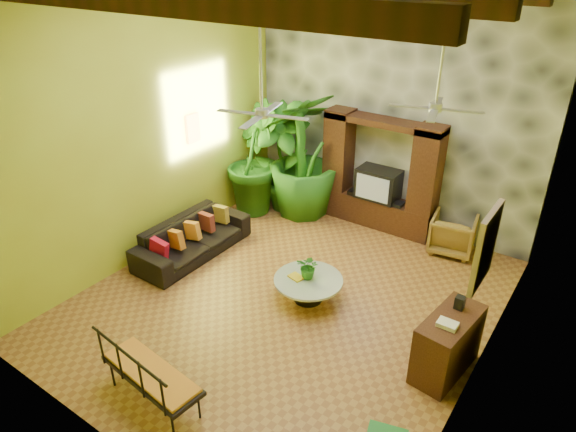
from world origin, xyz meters
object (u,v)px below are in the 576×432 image
Objects in this scene: wicker_armchair at (453,234)px; tall_plant_c at (303,155)px; ceiling_fan_back at (437,93)px; sofa at (192,238)px; side_console at (447,344)px; coffee_table at (308,286)px; ceiling_fan_front at (261,98)px; iron_bench at (146,373)px; tall_plant_b at (253,158)px; entertainment_center at (379,181)px; tall_plant_a at (280,159)px.

tall_plant_c is at bearing -5.02° from wicker_armchair.
sofa is (-3.90, -1.10, -3.06)m from ceiling_fan_back.
coffee_table is at bearing -179.31° from side_console.
ceiling_fan_front is 3.22m from coffee_table.
tall_plant_c is 1.73× the size of iron_bench.
ceiling_fan_back reaches higher than sofa.
wicker_armchair is at bearing 61.04° from ceiling_fan_front.
iron_bench reaches higher than side_console.
tall_plant_c reaches higher than tall_plant_b.
wicker_armchair is 4.33m from tall_plant_b.
sofa is at bearing -127.10° from entertainment_center.
coffee_table is at bearing -88.65° from sofa.
tall_plant_b is (-4.12, 1.04, -2.22)m from ceiling_fan_back.
side_console is (5.17, -2.38, -0.74)m from tall_plant_b.
iron_bench is (-0.44, -3.00, 0.28)m from coffee_table.
coffee_table is at bearing -46.69° from tall_plant_a.
ceiling_fan_back is at bearing -14.14° from tall_plant_b.
tall_plant_b is at bearing 165.86° from ceiling_fan_back.
ceiling_fan_back is 3.41m from side_console.
iron_bench reaches higher than wicker_armchair.
side_console reaches higher than sofa.
coffee_table is at bearing -85.11° from entertainment_center.
iron_bench is at bearing 62.87° from wicker_armchair.
ceiling_fan_front is at bearing 51.50° from wicker_armchair.
side_console is at bearing 49.89° from iron_bench.
iron_bench is (-1.78, -4.06, -2.86)m from ceiling_fan_back.
coffee_table is (1.81, -2.58, -1.07)m from tall_plant_c.
wicker_armchair is 0.34× the size of tall_plant_a.
ceiling_fan_back is 3.51m from wicker_armchair.
entertainment_center is 2.14× the size of side_console.
tall_plant_a is 0.99× the size of tall_plant_b.
ceiling_fan_back is (1.60, -1.94, 2.44)m from entertainment_center.
sofa is 2.90m from tall_plant_c.
tall_plant_b is at bearing 6.42° from sofa.
sofa is (-2.10, 0.50, -3.06)m from ceiling_fan_front.
ceiling_fan_front and ceiling_fan_back have the same top height.
ceiling_fan_front is 4.90m from wicker_armchair.
entertainment_center is at bearing 136.19° from side_console.
ceiling_fan_back is 1.65× the size of coffee_table.
wicker_armchair reaches higher than sofa.
entertainment_center reaches higher than iron_bench.
ceiling_fan_front is 4.16m from tall_plant_b.
entertainment_center is 1.65m from tall_plant_c.
tall_plant_b is (-2.32, 2.64, -2.22)m from ceiling_fan_front.
ceiling_fan_front is at bearing -102.83° from sofa.
entertainment_center is 4.30m from ceiling_fan_front.
tall_plant_c is at bearing 154.34° from ceiling_fan_back.
wicker_armchair is 3.17m from coffee_table.
ceiling_fan_front is at bearing -48.63° from tall_plant_b.
tall_plant_a is 0.59m from tall_plant_b.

